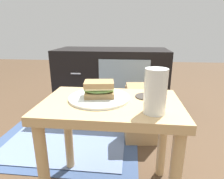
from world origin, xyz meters
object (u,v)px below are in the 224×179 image
(plate, at_px, (99,98))
(coaster, at_px, (146,96))
(paper_bag, at_px, (141,114))
(beer_glass, at_px, (155,92))
(sandwich_front, at_px, (99,89))
(tv_cabinet, at_px, (112,81))

(plate, height_order, coaster, plate)
(paper_bag, bearing_deg, coaster, -91.45)
(plate, distance_m, paper_bag, 0.56)
(beer_glass, bearing_deg, sandwich_front, 151.08)
(tv_cabinet, bearing_deg, sandwich_front, -87.18)
(plate, bearing_deg, sandwich_front, -26.57)
(tv_cabinet, height_order, beer_glass, beer_glass)
(tv_cabinet, xyz_separation_m, sandwich_front, (0.05, -0.92, 0.21))
(plate, bearing_deg, beer_glass, -28.92)
(plate, relative_size, coaster, 2.84)
(tv_cabinet, height_order, sandwich_front, tv_cabinet)
(tv_cabinet, distance_m, coaster, 0.93)
(sandwich_front, relative_size, beer_glass, 0.91)
(tv_cabinet, relative_size, plate, 3.77)
(tv_cabinet, bearing_deg, beer_glass, -76.06)
(coaster, bearing_deg, plate, -167.46)
(beer_glass, xyz_separation_m, coaster, (-0.02, 0.16, -0.07))
(sandwich_front, distance_m, beer_glass, 0.25)
(sandwich_front, bearing_deg, paper_bag, 65.38)
(beer_glass, height_order, paper_bag, beer_glass)
(sandwich_front, xyz_separation_m, paper_bag, (0.21, 0.45, -0.31))
(plate, relative_size, paper_bag, 0.64)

